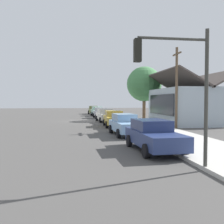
% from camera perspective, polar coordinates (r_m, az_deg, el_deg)
% --- Properties ---
extents(ground_plane, '(120.00, 120.00, 0.00)m').
position_cam_1_polar(ground_plane, '(33.00, -6.37, -2.03)').
color(ground_plane, '#4C4947').
extents(sidewalk_curb, '(60.00, 4.20, 0.16)m').
position_cam_1_polar(sidewalk_curb, '(33.67, 3.20, -1.79)').
color(sidewalk_curb, beige).
rests_on(sidewalk_curb, ground).
extents(car_olive, '(4.62, 2.13, 1.59)m').
position_cam_1_polar(car_olive, '(50.80, -4.18, 0.48)').
color(car_olive, olive).
rests_on(car_olive, ground).
extents(car_seafoam, '(4.69, 2.15, 1.59)m').
position_cam_1_polar(car_seafoam, '(44.40, -3.28, 0.19)').
color(car_seafoam, '#9ED1BC').
rests_on(car_seafoam, ground).
extents(car_silver, '(4.69, 2.19, 1.59)m').
position_cam_1_polar(car_silver, '(38.42, -2.43, -0.16)').
color(car_silver, silver).
rests_on(car_silver, ground).
extents(car_ivory, '(4.79, 2.17, 1.59)m').
position_cam_1_polar(car_ivory, '(32.00, -1.49, -0.69)').
color(car_ivory, silver).
rests_on(car_ivory, ground).
extents(car_mustard, '(4.46, 2.10, 1.59)m').
position_cam_1_polar(car_mustard, '(25.88, 0.47, -1.45)').
color(car_mustard, gold).
rests_on(car_mustard, ground).
extents(car_skyblue, '(4.75, 2.07, 1.59)m').
position_cam_1_polar(car_skyblue, '(19.49, 2.93, -2.74)').
color(car_skyblue, '#8CB7E0').
rests_on(car_skyblue, ground).
extents(car_navy, '(4.92, 2.19, 1.59)m').
position_cam_1_polar(car_navy, '(13.54, 9.11, -5.06)').
color(car_navy, navy).
rests_on(car_navy, ground).
extents(storefront_building, '(10.34, 7.19, 5.94)m').
position_cam_1_polar(storefront_building, '(30.84, 16.85, 1.53)').
color(storefront_building, '#ADBCC6').
rests_on(storefront_building, ground).
extents(shade_tree, '(4.80, 4.80, 7.32)m').
position_cam_1_polar(shade_tree, '(35.99, 7.14, 6.15)').
color(shade_tree, brown).
rests_on(shade_tree, ground).
extents(traffic_light_main, '(0.37, 2.79, 5.20)m').
position_cam_1_polar(traffic_light_main, '(9.66, 14.62, 7.77)').
color(traffic_light_main, '#383833').
rests_on(traffic_light_main, ground).
extents(utility_pole_wooden, '(1.80, 0.24, 7.50)m').
position_cam_1_polar(utility_pole_wooden, '(24.60, 14.09, 5.53)').
color(utility_pole_wooden, brown).
rests_on(utility_pole_wooden, ground).
extents(fire_hydrant_red, '(0.22, 0.22, 0.71)m').
position_cam_1_polar(fire_hydrant_red, '(19.74, 7.50, -3.62)').
color(fire_hydrant_red, red).
rests_on(fire_hydrant_red, sidewalk_curb).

